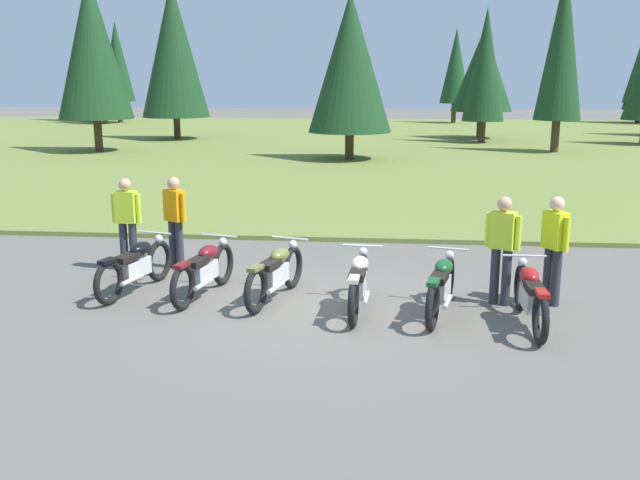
# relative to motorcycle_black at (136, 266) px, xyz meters

# --- Properties ---
(ground_plane) EXTENTS (140.00, 140.00, 0.00)m
(ground_plane) POSITION_rel_motorcycle_black_xyz_m (2.97, -0.49, -0.44)
(ground_plane) COLOR #605B54
(grass_moorland) EXTENTS (80.00, 44.00, 0.10)m
(grass_moorland) POSITION_rel_motorcycle_black_xyz_m (2.97, 25.84, -0.39)
(grass_moorland) COLOR olive
(grass_moorland) RESTS_ON ground
(forest_treeline) EXTENTS (44.75, 28.87, 8.92)m
(forest_treeline) POSITION_rel_motorcycle_black_xyz_m (2.19, 32.23, 4.08)
(forest_treeline) COLOR #47331E
(forest_treeline) RESTS_ON ground
(motorcycle_black) EXTENTS (0.77, 2.06, 0.88)m
(motorcycle_black) POSITION_rel_motorcycle_black_xyz_m (0.00, 0.00, 0.00)
(motorcycle_black) COLOR black
(motorcycle_black) RESTS_ON ground
(motorcycle_maroon) EXTENTS (0.70, 2.07, 0.88)m
(motorcycle_maroon) POSITION_rel_motorcycle_black_xyz_m (1.16, -0.13, 0.00)
(motorcycle_maroon) COLOR black
(motorcycle_maroon) RESTS_ON ground
(motorcycle_olive) EXTENTS (0.78, 2.05, 0.88)m
(motorcycle_olive) POSITION_rel_motorcycle_black_xyz_m (2.31, -0.20, 0.00)
(motorcycle_olive) COLOR black
(motorcycle_olive) RESTS_ON ground
(motorcycle_cream) EXTENTS (0.62, 2.10, 0.88)m
(motorcycle_cream) POSITION_rel_motorcycle_black_xyz_m (3.62, -0.63, 0.00)
(motorcycle_cream) COLOR black
(motorcycle_cream) RESTS_ON ground
(motorcycle_british_green) EXTENTS (0.74, 2.07, 0.88)m
(motorcycle_british_green) POSITION_rel_motorcycle_black_xyz_m (4.82, -0.68, 0.00)
(motorcycle_british_green) COLOR black
(motorcycle_british_green) RESTS_ON ground
(motorcycle_red) EXTENTS (0.62, 2.10, 0.88)m
(motorcycle_red) POSITION_rel_motorcycle_black_xyz_m (6.02, -1.05, 0.00)
(motorcycle_red) COLOR black
(motorcycle_red) RESTS_ON ground
(rider_in_hivis_vest) EXTENTS (0.37, 0.49, 1.67)m
(rider_in_hivis_vest) POSITION_rel_motorcycle_black_xyz_m (6.53, -0.03, 0.51)
(rider_in_hivis_vest) COLOR #2D2D38
(rider_in_hivis_vest) RESTS_ON ground
(rider_with_back_turned) EXTENTS (0.55, 0.24, 1.67)m
(rider_with_back_turned) POSITION_rel_motorcycle_black_xyz_m (-0.57, 1.26, 0.51)
(rider_with_back_turned) COLOR #2D2D38
(rider_with_back_turned) RESTS_ON ground
(rider_near_row_end) EXTENTS (0.50, 0.36, 1.67)m
(rider_near_row_end) POSITION_rel_motorcycle_black_xyz_m (5.75, -0.11, 0.51)
(rider_near_row_end) COLOR #2D2D38
(rider_near_row_end) RESTS_ON ground
(rider_checking_bike) EXTENTS (0.48, 0.38, 1.67)m
(rider_checking_bike) POSITION_rel_motorcycle_black_xyz_m (0.22, 1.51, 0.51)
(rider_checking_bike) COLOR #2D2D38
(rider_checking_bike) RESTS_ON ground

